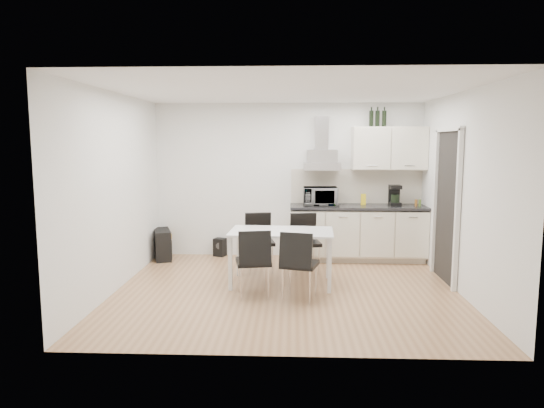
# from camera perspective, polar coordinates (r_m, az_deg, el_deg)

# --- Properties ---
(ground) EXTENTS (4.50, 4.50, 0.00)m
(ground) POSITION_cam_1_polar(r_m,az_deg,el_deg) (6.54, 1.71, -10.11)
(ground) COLOR tan
(ground) RESTS_ON ground
(wall_back) EXTENTS (4.50, 0.10, 2.60)m
(wall_back) POSITION_cam_1_polar(r_m,az_deg,el_deg) (8.26, 1.92, 2.76)
(wall_back) COLOR white
(wall_back) RESTS_ON ground
(wall_front) EXTENTS (4.50, 0.10, 2.60)m
(wall_front) POSITION_cam_1_polar(r_m,az_deg,el_deg) (4.29, 1.43, -1.51)
(wall_front) COLOR white
(wall_front) RESTS_ON ground
(wall_left) EXTENTS (0.10, 4.00, 2.60)m
(wall_left) POSITION_cam_1_polar(r_m,az_deg,el_deg) (6.69, -17.92, 1.33)
(wall_left) COLOR white
(wall_left) RESTS_ON ground
(wall_right) EXTENTS (0.10, 4.00, 2.60)m
(wall_right) POSITION_cam_1_polar(r_m,az_deg,el_deg) (6.64, 21.57, 1.12)
(wall_right) COLOR white
(wall_right) RESTS_ON ground
(ceiling) EXTENTS (4.50, 4.50, 0.00)m
(ceiling) POSITION_cam_1_polar(r_m,az_deg,el_deg) (6.27, 1.80, 13.20)
(ceiling) COLOR white
(ceiling) RESTS_ON wall_back
(doorway) EXTENTS (0.08, 1.04, 2.10)m
(doorway) POSITION_cam_1_polar(r_m,az_deg,el_deg) (7.17, 19.75, -0.38)
(doorway) COLOR white
(doorway) RESTS_ON ground
(kitchenette) EXTENTS (2.22, 0.64, 2.52)m
(kitchenette) POSITION_cam_1_polar(r_m,az_deg,el_deg) (8.13, 10.26, -0.76)
(kitchenette) COLOR beige
(kitchenette) RESTS_ON ground
(dining_table) EXTENTS (1.44, 0.87, 0.75)m
(dining_table) POSITION_cam_1_polar(r_m,az_deg,el_deg) (6.65, 1.11, -3.84)
(dining_table) COLOR white
(dining_table) RESTS_ON ground
(chair_far_left) EXTENTS (0.53, 0.58, 0.88)m
(chair_far_left) POSITION_cam_1_polar(r_m,az_deg,el_deg) (7.33, -1.47, -4.62)
(chair_far_left) COLOR black
(chair_far_left) RESTS_ON ground
(chair_far_right) EXTENTS (0.52, 0.57, 0.88)m
(chair_far_right) POSITION_cam_1_polar(r_m,az_deg,el_deg) (7.30, 3.96, -4.69)
(chair_far_right) COLOR black
(chair_far_right) RESTS_ON ground
(chair_near_left) EXTENTS (0.53, 0.58, 0.88)m
(chair_near_left) POSITION_cam_1_polar(r_m,az_deg,el_deg) (6.18, -2.23, -6.90)
(chair_near_left) COLOR black
(chair_near_left) RESTS_ON ground
(chair_near_right) EXTENTS (0.55, 0.60, 0.88)m
(chair_near_right) POSITION_cam_1_polar(r_m,az_deg,el_deg) (6.07, 3.28, -7.18)
(chair_near_right) COLOR black
(chair_near_right) RESTS_ON ground
(guitar_amp) EXTENTS (0.44, 0.64, 0.50)m
(guitar_amp) POSITION_cam_1_polar(r_m,az_deg,el_deg) (8.36, -12.77, -4.65)
(guitar_amp) COLOR black
(guitar_amp) RESTS_ON ground
(floor_speaker) EXTENTS (0.23, 0.22, 0.31)m
(floor_speaker) POSITION_cam_1_polar(r_m,az_deg,el_deg) (8.42, -6.15, -5.07)
(floor_speaker) COLOR black
(floor_speaker) RESTS_ON ground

